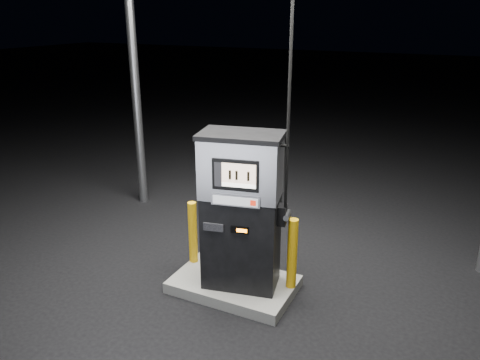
% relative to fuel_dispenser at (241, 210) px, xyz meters
% --- Properties ---
extents(ground, '(80.00, 80.00, 0.00)m').
position_rel_fuel_dispenser_xyz_m(ground, '(-0.13, 0.03, -1.19)').
color(ground, black).
rests_on(ground, ground).
extents(pump_island, '(1.60, 1.00, 0.15)m').
position_rel_fuel_dispenser_xyz_m(pump_island, '(-0.13, 0.03, -1.12)').
color(pump_island, slate).
rests_on(pump_island, ground).
extents(fuel_dispenser, '(1.17, 0.80, 4.21)m').
position_rel_fuel_dispenser_xyz_m(fuel_dispenser, '(0.00, 0.00, 0.00)').
color(fuel_dispenser, black).
rests_on(fuel_dispenser, pump_island).
extents(bollard_left, '(0.14, 0.14, 0.90)m').
position_rel_fuel_dispenser_xyz_m(bollard_left, '(-0.87, 0.22, -0.59)').
color(bollard_left, '#EEAD0D').
rests_on(bollard_left, pump_island).
extents(bollard_right, '(0.13, 0.13, 0.95)m').
position_rel_fuel_dispenser_xyz_m(bollard_right, '(0.61, 0.21, -0.57)').
color(bollard_right, '#EEAD0D').
rests_on(bollard_right, pump_island).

